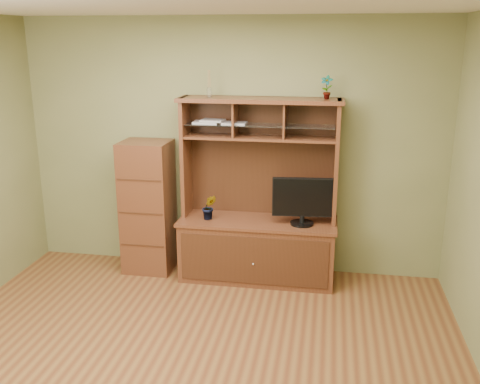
# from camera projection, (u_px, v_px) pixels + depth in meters

# --- Properties ---
(room) EXTENTS (4.54, 4.04, 2.74)m
(room) POSITION_uv_depth(u_px,v_px,m) (180.00, 202.00, 3.81)
(room) COLOR brown
(room) RESTS_ON ground
(media_hutch) EXTENTS (1.66, 0.61, 1.90)m
(media_hutch) POSITION_uv_depth(u_px,v_px,m) (258.00, 231.00, 5.62)
(media_hutch) COLOR #4C2515
(media_hutch) RESTS_ON room
(monitor) EXTENTS (0.62, 0.24, 0.49)m
(monitor) POSITION_uv_depth(u_px,v_px,m) (303.00, 200.00, 5.36)
(monitor) COLOR black
(monitor) RESTS_ON media_hutch
(orchid_plant) EXTENTS (0.17, 0.15, 0.26)m
(orchid_plant) POSITION_uv_depth(u_px,v_px,m) (209.00, 207.00, 5.55)
(orchid_plant) COLOR #25521C
(orchid_plant) RESTS_ON media_hutch
(top_plant) EXTENTS (0.14, 0.11, 0.23)m
(top_plant) POSITION_uv_depth(u_px,v_px,m) (327.00, 87.00, 5.17)
(top_plant) COLOR #3A6A25
(top_plant) RESTS_ON media_hutch
(reed_diffuser) EXTENTS (0.05, 0.05, 0.27)m
(reed_diffuser) POSITION_uv_depth(u_px,v_px,m) (209.00, 86.00, 5.37)
(reed_diffuser) COLOR silver
(reed_diffuser) RESTS_ON media_hutch
(magazines) EXTENTS (0.55, 0.20, 0.04)m
(magazines) POSITION_uv_depth(u_px,v_px,m) (217.00, 122.00, 5.45)
(magazines) COLOR #BABABF
(magazines) RESTS_ON media_hutch
(side_cabinet) EXTENTS (0.51, 0.47, 1.43)m
(side_cabinet) POSITION_uv_depth(u_px,v_px,m) (148.00, 207.00, 5.78)
(side_cabinet) COLOR #4C2515
(side_cabinet) RESTS_ON room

